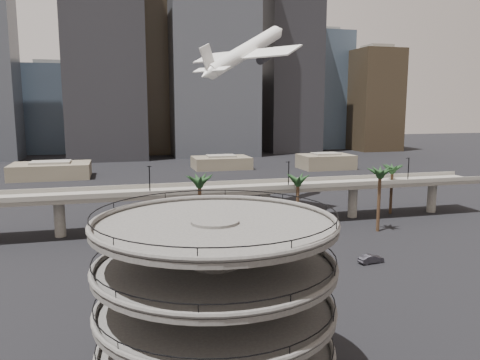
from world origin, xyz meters
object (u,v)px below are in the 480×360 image
object	(u,v)px
parking_ramp	(215,288)
airborne_jet	(245,52)
overpass	(218,194)
car_b	(371,259)
car_a	(245,310)

from	to	relation	value
parking_ramp	airborne_jet	bearing A→B (deg)	72.49
overpass	airborne_jet	distance (m)	38.41
parking_ramp	overpass	size ratio (longest dim) A/B	0.17
airborne_jet	car_b	bearing A→B (deg)	-114.75
parking_ramp	car_b	size ratio (longest dim) A/B	4.93
parking_ramp	car_a	world-z (taller)	parking_ramp
airborne_jet	parking_ramp	bearing A→B (deg)	-142.61
overpass	car_a	bearing A→B (deg)	-97.83
parking_ramp	car_a	bearing A→B (deg)	64.30
overpass	parking_ramp	bearing A→B (deg)	-102.43
parking_ramp	airborne_jet	distance (m)	85.29
car_b	overpass	bearing A→B (deg)	24.53
car_a	car_b	bearing A→B (deg)	-56.24
overpass	car_a	distance (m)	45.70
car_a	car_b	distance (m)	29.37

